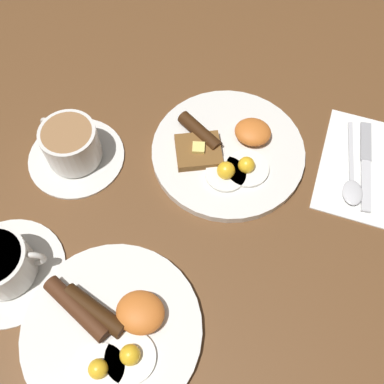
{
  "coord_description": "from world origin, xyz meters",
  "views": [
    {
      "loc": [
        -0.05,
        0.42,
        0.64
      ],
      "look_at": [
        0.04,
        0.1,
        0.03
      ],
      "focal_mm": 42.0,
      "sensor_mm": 36.0,
      "label": 1
    }
  ],
  "objects_px": {
    "teacup_far": "(2,266)",
    "teacup_near": "(72,147)",
    "breakfast_plate_near": "(228,151)",
    "knife": "(366,160)",
    "breakfast_plate_far": "(113,329)",
    "spoon": "(352,183)"
  },
  "relations": [
    {
      "from": "breakfast_plate_far",
      "to": "spoon",
      "type": "height_order",
      "value": "breakfast_plate_far"
    },
    {
      "from": "teacup_far",
      "to": "teacup_near",
      "type": "bearing_deg",
      "value": -96.05
    },
    {
      "from": "breakfast_plate_near",
      "to": "knife",
      "type": "height_order",
      "value": "breakfast_plate_near"
    },
    {
      "from": "breakfast_plate_near",
      "to": "spoon",
      "type": "xyz_separation_m",
      "value": [
        -0.21,
        0.01,
        -0.0
      ]
    },
    {
      "from": "breakfast_plate_near",
      "to": "spoon",
      "type": "relative_size",
      "value": 1.54
    },
    {
      "from": "teacup_near",
      "to": "spoon",
      "type": "relative_size",
      "value": 0.97
    },
    {
      "from": "knife",
      "to": "spoon",
      "type": "height_order",
      "value": "spoon"
    },
    {
      "from": "teacup_far",
      "to": "breakfast_plate_near",
      "type": "bearing_deg",
      "value": -133.66
    },
    {
      "from": "knife",
      "to": "breakfast_plate_near",
      "type": "bearing_deg",
      "value": -83.32
    },
    {
      "from": "breakfast_plate_near",
      "to": "breakfast_plate_far",
      "type": "height_order",
      "value": "breakfast_plate_far"
    },
    {
      "from": "teacup_far",
      "to": "knife",
      "type": "bearing_deg",
      "value": -146.78
    },
    {
      "from": "teacup_far",
      "to": "knife",
      "type": "height_order",
      "value": "teacup_far"
    },
    {
      "from": "breakfast_plate_near",
      "to": "teacup_far",
      "type": "height_order",
      "value": "teacup_far"
    },
    {
      "from": "teacup_near",
      "to": "spoon",
      "type": "xyz_separation_m",
      "value": [
        -0.45,
        -0.06,
        -0.02
      ]
    },
    {
      "from": "breakfast_plate_near",
      "to": "knife",
      "type": "distance_m",
      "value": 0.23
    },
    {
      "from": "teacup_far",
      "to": "spoon",
      "type": "distance_m",
      "value": 0.55
    },
    {
      "from": "breakfast_plate_far",
      "to": "knife",
      "type": "height_order",
      "value": "breakfast_plate_far"
    },
    {
      "from": "breakfast_plate_near",
      "to": "teacup_near",
      "type": "xyz_separation_m",
      "value": [
        0.25,
        0.07,
        0.02
      ]
    },
    {
      "from": "teacup_near",
      "to": "spoon",
      "type": "distance_m",
      "value": 0.46
    },
    {
      "from": "teacup_far",
      "to": "knife",
      "type": "distance_m",
      "value": 0.59
    },
    {
      "from": "teacup_far",
      "to": "knife",
      "type": "xyz_separation_m",
      "value": [
        -0.5,
        -0.32,
        -0.02
      ]
    },
    {
      "from": "spoon",
      "to": "teacup_far",
      "type": "bearing_deg",
      "value": -66.15
    }
  ]
}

